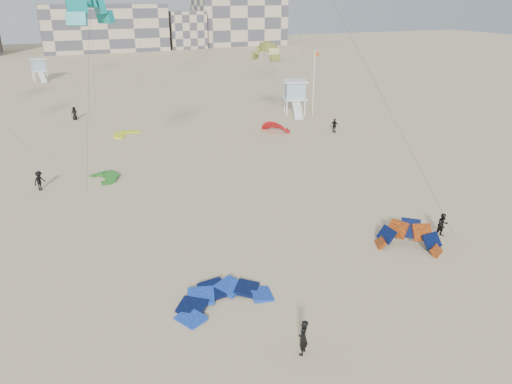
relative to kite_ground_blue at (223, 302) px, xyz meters
name	(u,v)px	position (x,y,z in m)	size (l,w,h in m)	color
ground	(275,345)	(1.01, -4.03, 0.00)	(320.00, 320.00, 0.00)	#CDB48A
kite_ground_blue	(223,302)	(0.00, 0.00, 0.00)	(4.58, 4.76, 0.79)	blue
kite_ground_orange	(408,248)	(12.34, 1.00, 0.00)	(3.93, 2.97, 2.59)	#D04F0D
kite_ground_green	(104,179)	(-3.10, 20.93, 0.00)	(2.96, 3.08, 0.82)	#348723
kite_ground_red_far	(276,131)	(16.81, 29.36, 0.00)	(3.36, 2.88, 1.99)	red
kite_ground_yellow	(126,135)	(0.96, 34.39, 0.00)	(2.99, 3.14, 0.39)	#ECFD1C
kitesurfer_main	(303,338)	(1.86, -4.99, 0.83)	(0.61, 0.40, 1.67)	black
kitesurfer_b	(443,225)	(15.31, 1.42, 0.79)	(0.77, 0.60, 1.58)	black
kitesurfer_c	(39,181)	(-8.03, 20.20, 0.79)	(1.02, 0.58, 1.57)	black
kitesurfer_d	(335,126)	(22.58, 26.26, 0.79)	(0.92, 0.38, 1.58)	black
kitesurfer_e	(74,113)	(-3.56, 44.07, 0.80)	(0.78, 0.51, 1.59)	black
kitesurfer_f	(293,91)	(28.07, 47.27, 0.82)	(1.52, 0.49, 1.64)	black
kite_fly_teal_a	(90,11)	(-3.27, 15.23, 13.42)	(5.70, 5.70, 13.88)	teal
kite_fly_olive	(266,53)	(15.45, 29.28, 8.60)	(5.79, 4.58, 8.94)	olive
lifeguard_tower_near	(295,97)	(22.93, 36.60, 2.09)	(3.81, 6.24, 4.22)	white
lifeguard_tower_far	(39,70)	(-6.77, 77.87, 1.89)	(3.07, 5.42, 3.82)	white
flagpole	(314,82)	(24.24, 34.21, 4.26)	(0.66, 0.10, 8.12)	white
condo_mid	(104,27)	(11.01, 125.97, 6.00)	(32.00, 16.00, 12.00)	#C1AE8E
condo_east	(239,17)	(51.01, 127.97, 8.00)	(26.00, 14.00, 16.00)	#C1AE8E
condo_fill_right	(185,30)	(33.01, 123.97, 5.00)	(10.00, 10.00, 10.00)	#C1AE8E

